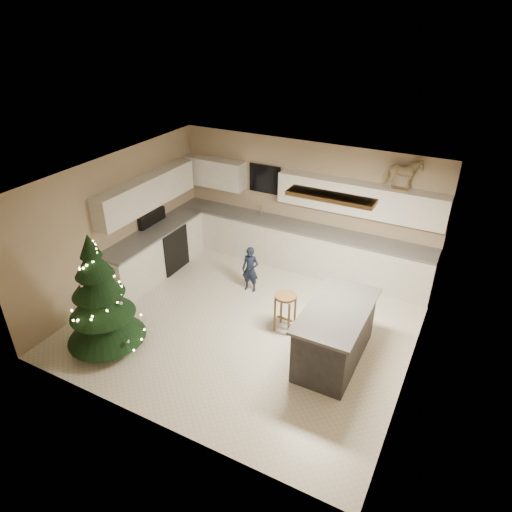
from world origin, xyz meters
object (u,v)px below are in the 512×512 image
object	(u,v)px
christmas_tree	(101,303)
toddler	(250,269)
island	(335,334)
rocking_horse	(402,174)
bar_stool	(285,304)

from	to	relation	value
christmas_tree	toddler	world-z (taller)	christmas_tree
island	toddler	world-z (taller)	island
rocking_horse	island	bearing A→B (deg)	153.25
island	toddler	size ratio (longest dim) A/B	1.86
bar_stool	toddler	xyz separation A→B (m)	(-1.09, 0.81, -0.07)
christmas_tree	toddler	xyz separation A→B (m)	(1.27, 2.53, -0.38)
island	christmas_tree	world-z (taller)	christmas_tree
christmas_tree	rocking_horse	size ratio (longest dim) A/B	2.89
christmas_tree	toddler	distance (m)	2.86
bar_stool	christmas_tree	xyz separation A→B (m)	(-2.36, -1.72, 0.31)
christmas_tree	rocking_horse	distance (m)	5.48
toddler	rocking_horse	xyz separation A→B (m)	(2.28, 1.39, 1.83)
island	christmas_tree	xyz separation A→B (m)	(-3.34, -1.41, 0.36)
bar_stool	toddler	size ratio (longest dim) A/B	0.76
christmas_tree	toddler	size ratio (longest dim) A/B	2.23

